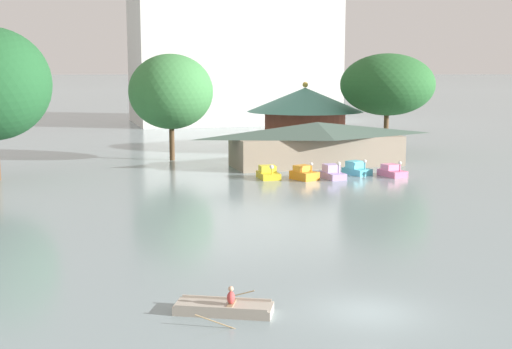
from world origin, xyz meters
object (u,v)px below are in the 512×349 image
Objects in this scene: pedal_boat_yellow at (268,173)px; pedal_boat_lavender at (332,173)px; shoreline_tree_mid at (171,92)px; pedal_boat_orange at (304,174)px; boathouse at (317,143)px; rowboat_with_rower at (224,308)px; shoreline_tree_right at (387,85)px; pedal_boat_cyan at (356,169)px; background_building_block at (232,55)px; pedal_boat_pink at (392,171)px; green_roof_pavilion at (305,112)px.

pedal_boat_yellow is 0.99× the size of pedal_boat_lavender.
pedal_boat_orange is at bearing -60.73° from shoreline_tree_mid.
shoreline_tree_mid reaches higher than pedal_boat_orange.
boathouse reaches higher than pedal_boat_yellow.
shoreline_tree_right is (30.84, 45.45, 7.73)m from rowboat_with_rower.
boathouse is at bearing -91.49° from rowboat_with_rower.
pedal_boat_lavender is at bearing -80.97° from pedal_boat_cyan.
background_building_block reaches higher than pedal_boat_orange.
pedal_boat_yellow is at bearing -110.13° from pedal_boat_pink.
pedal_boat_cyan is 22.04m from shoreline_tree_mid.
boathouse is at bearing -106.21° from green_roof_pavilion.
shoreline_tree_mid is (-11.71, 16.37, 6.85)m from pedal_boat_lavender.
shoreline_tree_right is at bearing -98.82° from rowboat_with_rower.
green_roof_pavilion reaches higher than pedal_boat_lavender.
pedal_boat_pink is 25.15m from shoreline_tree_mid.
shoreline_tree_right is at bearing -83.93° from background_building_block.
pedal_boat_pink is (2.69, -1.88, -0.06)m from pedal_boat_cyan.
pedal_boat_yellow is 1.04× the size of pedal_boat_orange.
pedal_boat_cyan is at bearing -94.32° from background_building_block.
pedal_boat_lavender is 23.94m from green_roof_pavilion.
pedal_boat_pink is at bearing -63.77° from boathouse.
pedal_boat_yellow is 24.37m from green_roof_pavilion.
pedal_boat_orange is 24.56m from green_roof_pavilion.
rowboat_with_rower is at bearing -33.91° from pedal_boat_lavender.
pedal_boat_orange reaches higher than pedal_boat_yellow.
rowboat_with_rower is at bearing -124.16° from shoreline_tree_right.
boathouse is at bearing -96.21° from background_building_block.
shoreline_tree_right reaches higher than pedal_boat_lavender.
pedal_boat_yellow reaches higher than rowboat_with_rower.
boathouse reaches higher than pedal_boat_lavender.
boathouse is 1.29× the size of green_roof_pavilion.
shoreline_tree_mid is at bearing -152.75° from pedal_boat_cyan.
pedal_boat_yellow is at bearing -67.03° from shoreline_tree_mid.
background_building_block reaches higher than shoreline_tree_right.
pedal_boat_pink is 0.25× the size of shoreline_tree_right.
shoreline_tree_right is 50.25m from background_building_block.
pedal_boat_cyan is 0.08× the size of background_building_block.
green_roof_pavilion reaches higher than pedal_boat_pink.
green_roof_pavilion is 42.88m from background_building_block.
rowboat_with_rower is 35.03m from pedal_boat_lavender.
pedal_boat_lavender is at bearing -54.43° from shoreline_tree_mid.
pedal_boat_orange is 0.19× the size of green_roof_pavilion.
pedal_boat_orange is 66.66m from background_building_block.
green_roof_pavilion reaches higher than pedal_boat_orange.
background_building_block is (6.20, 56.99, 9.80)m from boathouse.
pedal_boat_cyan is 0.20× the size of green_roof_pavilion.
boathouse is 14.67m from shoreline_tree_right.
green_roof_pavilion reaches higher than rowboat_with_rower.
green_roof_pavilion is at bearing 133.17° from shoreline_tree_right.
shoreline_tree_mid is at bearing 177.30° from shoreline_tree_right.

